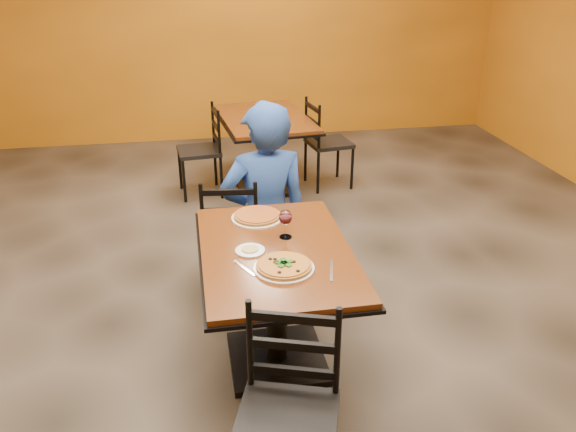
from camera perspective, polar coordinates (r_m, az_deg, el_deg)
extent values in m
cube|color=black|center=(3.93, -2.25, -9.55)|extent=(7.00, 8.00, 0.01)
cube|color=#C47515|center=(7.26, -7.13, 19.06)|extent=(7.00, 0.01, 3.00)
cube|color=#5A280E|center=(3.13, -1.19, -3.58)|extent=(0.80, 1.20, 0.03)
cube|color=black|center=(3.14, -1.19, -3.98)|extent=(0.83, 1.23, 0.02)
cylinder|color=black|center=(3.32, -1.14, -9.12)|extent=(0.12, 0.12, 0.66)
cube|color=black|center=(3.53, -1.09, -13.83)|extent=(0.55, 0.55, 0.04)
cube|color=#5A280E|center=(5.64, -2.32, 9.62)|extent=(0.91, 1.27, 0.03)
cube|color=black|center=(5.65, -2.32, 9.37)|extent=(0.94, 1.30, 0.02)
cylinder|color=black|center=(5.75, -2.26, 6.11)|extent=(0.12, 0.12, 0.66)
cube|color=black|center=(5.87, -2.20, 2.88)|extent=(0.60, 0.60, 0.04)
imported|color=navy|center=(4.06, -2.30, 2.25)|extent=(0.69, 0.49, 1.32)
cylinder|color=white|center=(2.94, -0.40, -5.16)|extent=(0.31, 0.31, 0.01)
cylinder|color=#902A0A|center=(2.93, -0.40, -4.89)|extent=(0.28, 0.28, 0.02)
cylinder|color=white|center=(3.47, -3.06, -0.17)|extent=(0.31, 0.31, 0.01)
cylinder|color=#B56022|center=(3.47, -3.06, 0.07)|extent=(0.28, 0.28, 0.02)
cylinder|color=white|center=(3.11, -3.76, -3.42)|extent=(0.16, 0.16, 0.01)
cylinder|color=tan|center=(3.10, -3.76, -3.27)|extent=(0.09, 0.09, 0.01)
cube|color=silver|center=(2.95, -4.33, -5.15)|extent=(0.10, 0.18, 0.00)
cube|color=silver|center=(2.93, 4.31, -5.35)|extent=(0.07, 0.21, 0.00)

